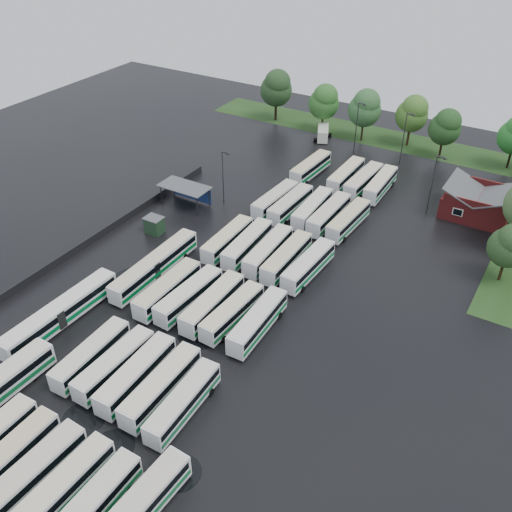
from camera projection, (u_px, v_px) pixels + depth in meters
The scene contains 52 objects.
ground at pixel (192, 315), 70.45m from camera, with size 160.00×160.00×0.00m, color black.
brick_building at pixel (477, 205), 89.34m from camera, with size 10.07×8.60×5.39m.
wash_shed at pixel (186, 188), 91.59m from camera, with size 8.20×4.20×3.58m.
utility_hut at pixel (154, 225), 85.47m from camera, with size 2.70×2.20×2.62m.
grass_strip_north at pixel (391, 139), 115.28m from camera, with size 80.00×10.00×0.01m, color #203F16.
west_fence at pixel (104, 232), 85.18m from camera, with size 0.10×50.00×1.20m, color #2D2D30.
bus_r0c1 at pixel (8, 458), 51.64m from camera, with size 2.39×10.53×2.92m.
bus_r0c2 at pixel (31, 475), 50.09m from camera, with size 2.70×11.10×3.07m.
bus_r0c3 at pixel (62, 489), 49.02m from camera, with size 2.49×10.83×3.00m.
bus_r0c4 at pixel (91, 507), 47.69m from camera, with size 2.27×10.57×2.94m.
bus_r1c0 at pixel (91, 355), 62.47m from camera, with size 2.63×10.65×2.94m.
bus_r1c1 at pixel (115, 364), 61.25m from camera, with size 2.40×10.66×2.96m.
bus_r1c2 at pixel (137, 374), 59.99m from camera, with size 2.76×11.10×3.07m.
bus_r1c3 at pixel (161, 386), 58.63m from camera, with size 2.58×11.14×3.09m.
bus_r1c4 at pixel (183, 402), 56.97m from camera, with size 2.64×10.61×2.93m.
bus_r2c0 at pixel (168, 289), 71.96m from camera, with size 2.38×11.13×3.10m.
bus_r2c1 at pixel (189, 296), 70.93m from camera, with size 2.86×10.99×3.03m.
bus_r2c2 at pixel (212, 303), 69.65m from camera, with size 2.46×11.07×3.08m.
bus_r2c3 at pixel (232, 312), 68.42m from camera, with size 2.72×10.57×2.92m.
bus_r2c4 at pixel (258, 321), 66.96m from camera, with size 2.71×11.00×3.04m.
bus_r3c0 at pixel (227, 240), 81.59m from camera, with size 2.49×10.68×2.96m.
bus_r3c1 at pixel (247, 244), 80.47m from camera, with size 2.89×11.18×3.09m.
bus_r3c2 at pixel (268, 251), 79.13m from camera, with size 2.80×11.08×3.06m.
bus_r3c3 at pixel (287, 258), 77.75m from camera, with size 2.48×11.05×3.07m.
bus_r3c4 at pixel (308, 265), 76.24m from camera, with size 2.77×11.04×3.05m.
bus_r4c0 at pixel (275, 200), 91.24m from camera, with size 2.80×10.85×2.99m.
bus_r4c1 at pixel (290, 204), 89.96m from camera, with size 2.57×10.86×3.01m.
bus_r4c2 at pixel (312, 209), 88.82m from camera, with size 2.72×10.98×3.03m.
bus_r4c3 at pixel (329, 214), 87.34m from camera, with size 2.49×11.14×3.09m.
bus_r4c4 at pixel (348, 220), 86.03m from camera, with size 2.79×10.87×3.00m.
bus_r5c0 at pixel (311, 167), 100.84m from camera, with size 2.83×11.04×3.05m.
bus_r5c2 at pixel (346, 175), 98.34m from camera, with size 2.40×11.01×3.06m.
bus_r5c3 at pixel (363, 181), 96.59m from camera, with size 2.83×11.18×3.09m.
bus_r5c4 at pixel (380, 184), 95.56m from camera, with size 2.58×10.90×3.02m.
artic_bus_west_b at pixel (155, 265), 76.30m from camera, with size 2.46×16.16×2.99m.
artic_bus_west_c at pixel (61, 313), 68.11m from camera, with size 2.64×16.62×3.08m.
minibus at pixel (323, 133), 114.66m from camera, with size 4.16×5.95×2.45m.
tree_north_0 at pixel (277, 88), 119.73m from camera, with size 6.76×6.76×11.20m.
tree_north_1 at pixel (324, 101), 114.66m from camera, with size 6.18×6.18×10.24m.
tree_north_2 at pixel (365, 108), 110.86m from camera, with size 6.46×6.46×10.69m.
tree_north_3 at pixel (413, 113), 109.12m from camera, with size 6.22×6.22×10.30m.
tree_north_4 at pixel (446, 127), 104.40m from camera, with size 5.91×5.91×9.78m.
tree_east_0 at pixel (510, 245), 73.08m from camera, with size 5.32×5.32×8.82m.
lamp_post_ne at pixel (433, 181), 87.55m from camera, with size 1.54×0.30×9.98m.
lamp_post_nw at pixel (223, 174), 90.82m from camera, with size 1.40×0.27×9.11m.
lamp_post_back_w at pixel (357, 125), 106.37m from camera, with size 1.55×0.30×10.05m.
lamp_post_back_e at pixel (405, 135), 102.59m from camera, with size 1.52×0.30×9.85m.
puddle_0 at pixel (84, 419), 57.27m from camera, with size 4.53×4.53×0.01m, color black.
puddle_1 at pixel (113, 447), 54.54m from camera, with size 4.20×4.20×0.01m, color black.
puddle_2 at pixel (136, 281), 76.09m from camera, with size 7.16×7.16×0.01m, color black.
puddle_3 at pixel (199, 335), 67.40m from camera, with size 5.07×5.07×0.01m, color black.
puddle_4 at pixel (180, 473), 52.19m from camera, with size 4.13×4.13×0.01m, color black.
Camera 1 is at (34.58, -42.03, 46.01)m, focal length 40.00 mm.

